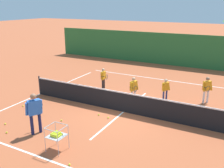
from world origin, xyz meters
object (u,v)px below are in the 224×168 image
at_px(student_0, 103,77).
at_px(tennis_ball_2, 108,118).
at_px(tennis_ball_5, 5,124).
at_px(tennis_ball_7, 23,106).
at_px(tennis_ball_3, 70,165).
at_px(student_1, 134,87).
at_px(student_2, 166,88).
at_px(tennis_ball_4, 99,115).
at_px(tennis_ball_0, 7,133).
at_px(student_3, 207,88).
at_px(tennis_ball_6, 61,120).
at_px(instructor, 35,110).
at_px(tennis_net, 124,102).
at_px(ball_cart, 56,134).

relative_size(student_0, tennis_ball_2, 18.22).
bearing_deg(tennis_ball_5, tennis_ball_7, 115.30).
xyz_separation_m(tennis_ball_2, tennis_ball_3, (0.56, -3.52, 0.00)).
bearing_deg(student_1, student_2, 34.76).
height_order(tennis_ball_4, tennis_ball_5, same).
xyz_separation_m(tennis_ball_0, tennis_ball_4, (2.32, 3.09, 0.00)).
xyz_separation_m(student_3, tennis_ball_4, (-4.00, -3.86, -0.78)).
bearing_deg(tennis_ball_6, tennis_ball_2, 35.55).
xyz_separation_m(instructor, tennis_ball_5, (-1.68, -0.09, -0.95)).
bearing_deg(tennis_ball_3, tennis_ball_4, 106.90).
relative_size(tennis_ball_4, tennis_ball_5, 1.00).
relative_size(student_2, tennis_ball_4, 17.53).
bearing_deg(student_3, student_0, -174.98).
relative_size(instructor, tennis_ball_2, 24.07).
distance_m(tennis_net, tennis_ball_7, 4.96).
bearing_deg(tennis_net, tennis_ball_3, -86.48).
distance_m(student_0, tennis_ball_5, 6.15).
distance_m(tennis_net, student_1, 1.35).
distance_m(instructor, tennis_ball_6, 1.60).
relative_size(student_0, ball_cart, 1.38).
xyz_separation_m(student_1, tennis_ball_6, (-1.87, -3.43, -0.77)).
xyz_separation_m(student_3, tennis_ball_6, (-5.12, -5.10, -0.78)).
relative_size(tennis_net, tennis_ball_7, 151.90).
xyz_separation_m(tennis_ball_3, tennis_ball_7, (-4.89, 2.73, 0.00)).
xyz_separation_m(student_3, tennis_ball_2, (-3.47, -3.93, -0.78)).
bearing_deg(tennis_ball_2, student_2, 63.71).
bearing_deg(student_3, tennis_net, -136.92).
height_order(student_0, ball_cart, student_0).
bearing_deg(student_0, ball_cart, -73.92).
bearing_deg(tennis_ball_6, tennis_ball_5, -143.82).
bearing_deg(tennis_ball_3, tennis_ball_5, 166.37).
distance_m(ball_cart, tennis_ball_7, 4.60).
bearing_deg(tennis_ball_5, tennis_net, 42.55).
relative_size(tennis_ball_3, tennis_ball_4, 1.00).
bearing_deg(student_3, instructor, -129.73).
bearing_deg(tennis_net, student_1, 92.91).
height_order(tennis_net, tennis_ball_4, tennis_net).
height_order(student_3, tennis_ball_4, student_3).
bearing_deg(tennis_ball_4, tennis_net, 47.27).
xyz_separation_m(student_3, ball_cart, (-3.82, -6.94, -0.22)).
relative_size(tennis_net, tennis_ball_2, 151.90).
distance_m(student_2, tennis_ball_4, 3.85).
distance_m(tennis_ball_4, tennis_ball_7, 3.90).
bearing_deg(ball_cart, tennis_ball_5, 171.48).
bearing_deg(tennis_ball_2, instructor, -126.68).
height_order(ball_cart, tennis_ball_3, ball_cart).
bearing_deg(student_3, tennis_ball_3, -111.36).
bearing_deg(student_0, tennis_ball_6, -83.14).
xyz_separation_m(instructor, tennis_ball_7, (-2.50, 1.66, -0.95)).
height_order(student_2, tennis_ball_7, student_2).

